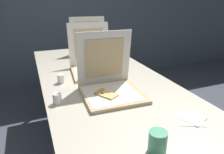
% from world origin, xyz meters
% --- Properties ---
extents(wall_back, '(10.00, 0.10, 2.60)m').
position_xyz_m(wall_back, '(0.00, 2.57, 1.30)').
color(wall_back, '#4C5660').
rests_on(wall_back, ground).
extents(table, '(0.95, 2.18, 0.76)m').
position_xyz_m(table, '(0.00, 0.60, 0.71)').
color(table, '#BCB29E').
rests_on(table, ground).
extents(pizza_box_front, '(0.40, 0.40, 0.40)m').
position_xyz_m(pizza_box_front, '(-0.05, 0.30, 0.81)').
color(pizza_box_front, tan).
rests_on(pizza_box_front, table).
extents(pizza_box_middle, '(0.43, 0.54, 0.39)m').
position_xyz_m(pizza_box_middle, '(-0.02, 0.78, 0.81)').
color(pizza_box_middle, tan).
rests_on(pizza_box_middle, table).
extents(pizza_box_back, '(0.44, 0.45, 0.40)m').
position_xyz_m(pizza_box_back, '(0.09, 1.24, 0.82)').
color(pizza_box_back, tan).
rests_on(pizza_box_back, table).
extents(cup_white_near_left, '(0.05, 0.05, 0.07)m').
position_xyz_m(cup_white_near_left, '(-0.40, 0.29, 0.79)').
color(cup_white_near_left, white).
rests_on(cup_white_near_left, table).
extents(cup_white_mid, '(0.05, 0.05, 0.07)m').
position_xyz_m(cup_white_mid, '(-0.33, 0.61, 0.79)').
color(cup_white_mid, white).
rests_on(cup_white_mid, table).
extents(cup_printed_front, '(0.08, 0.08, 0.10)m').
position_xyz_m(cup_printed_front, '(-0.07, -0.30, 0.81)').
color(cup_printed_front, '#4C9E75').
rests_on(cup_printed_front, table).
extents(napkin_pile, '(0.19, 0.19, 0.01)m').
position_xyz_m(napkin_pile, '(0.24, -0.16, 0.76)').
color(napkin_pile, white).
rests_on(napkin_pile, table).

